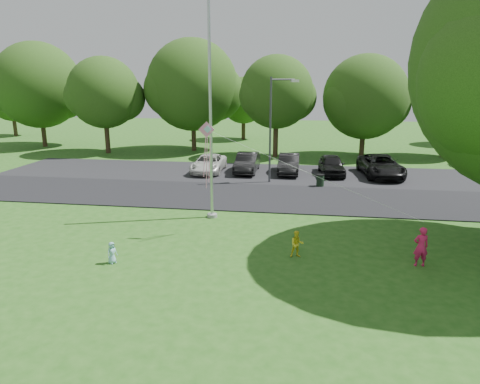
# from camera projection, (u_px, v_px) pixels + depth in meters

# --- Properties ---
(ground) EXTENTS (120.00, 120.00, 0.00)m
(ground) POSITION_uv_depth(u_px,v_px,m) (276.00, 262.00, 15.93)
(ground) COLOR #245717
(ground) RESTS_ON ground
(park_road) EXTENTS (60.00, 6.00, 0.06)m
(park_road) POSITION_uv_depth(u_px,v_px,m) (286.00, 198.00, 24.53)
(park_road) COLOR black
(park_road) RESTS_ON ground
(parking_strip) EXTENTS (42.00, 7.00, 0.06)m
(parking_strip) POSITION_uv_depth(u_px,v_px,m) (290.00, 174.00, 30.76)
(parking_strip) COLOR black
(parking_strip) RESTS_ON ground
(flagpole) EXTENTS (0.50, 0.50, 10.00)m
(flagpole) POSITION_uv_depth(u_px,v_px,m) (211.00, 133.00, 20.16)
(flagpole) COLOR #B7BABF
(flagpole) RESTS_ON ground
(street_lamp) EXTENTS (1.80, 0.92, 6.80)m
(street_lamp) POSITION_uv_depth(u_px,v_px,m) (274.00, 121.00, 27.38)
(street_lamp) COLOR #3F3F44
(street_lamp) RESTS_ON ground
(trash_can) EXTENTS (0.51, 0.51, 0.81)m
(trash_can) POSITION_uv_depth(u_px,v_px,m) (320.00, 181.00, 27.12)
(trash_can) COLOR black
(trash_can) RESTS_ON ground
(tree_row) EXTENTS (64.35, 11.94, 10.88)m
(tree_row) POSITION_uv_depth(u_px,v_px,m) (314.00, 91.00, 37.46)
(tree_row) COLOR #332316
(tree_row) RESTS_ON ground
(horizon_trees) EXTENTS (77.46, 7.20, 7.02)m
(horizon_trees) POSITION_uv_depth(u_px,v_px,m) (334.00, 102.00, 46.69)
(horizon_trees) COLOR #332316
(horizon_trees) RESTS_ON ground
(parked_cars) EXTENTS (14.77, 5.54, 1.48)m
(parked_cars) POSITION_uv_depth(u_px,v_px,m) (302.00, 164.00, 30.58)
(parked_cars) COLOR silver
(parked_cars) RESTS_ON ground
(woman) EXTENTS (0.59, 0.43, 1.49)m
(woman) POSITION_uv_depth(u_px,v_px,m) (421.00, 247.00, 15.43)
(woman) COLOR #CE1B53
(woman) RESTS_ON ground
(child_yellow) EXTENTS (0.57, 0.48, 1.05)m
(child_yellow) POSITION_uv_depth(u_px,v_px,m) (297.00, 244.00, 16.27)
(child_yellow) COLOR yellow
(child_yellow) RESTS_ON ground
(child_blue) EXTENTS (0.43, 0.48, 0.82)m
(child_blue) POSITION_uv_depth(u_px,v_px,m) (112.00, 253.00, 15.74)
(child_blue) COLOR #84C0CB
(child_blue) RESTS_ON ground
(kite) EXTENTS (8.66, 2.39, 3.24)m
(kite) POSITION_uv_depth(u_px,v_px,m) (211.00, 141.00, 17.68)
(kite) COLOR pink
(kite) RESTS_ON ground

